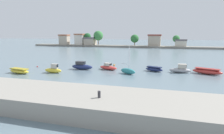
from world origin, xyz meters
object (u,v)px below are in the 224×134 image
object	(u,v)px
moored_boat_4	(128,71)
moored_boat_1	(53,70)
moored_boat_5	(154,69)
mooring_buoy_1	(86,66)
moored_boat_3	(108,67)
moored_boat_7	(207,71)
mooring_buoy_3	(114,65)
moored_boat_6	(180,69)
moored_boat_0	(19,71)
mooring_bollard	(99,94)
moored_boat_2	(82,66)
mooring_buoy_0	(37,66)

from	to	relation	value
moored_boat_4	moored_boat_1	bearing A→B (deg)	-138.65
moored_boat_5	mooring_buoy_1	xyz separation A→B (m)	(-15.01, 1.58, -0.30)
moored_boat_4	mooring_buoy_1	bearing A→B (deg)	-177.61
moored_boat_1	moored_boat_3	size ratio (longest dim) A/B	0.80
moored_boat_7	mooring_buoy_3	distance (m)	18.96
moored_boat_6	mooring_buoy_1	size ratio (longest dim) A/B	14.23
moored_boat_3	moored_boat_4	world-z (taller)	moored_boat_4
moored_boat_0	moored_boat_4	size ratio (longest dim) A/B	0.94
moored_boat_0	moored_boat_4	xyz separation A→B (m)	(19.42, 5.04, 0.11)
mooring_buoy_3	mooring_bollard	bearing A→B (deg)	-77.48
moored_boat_2	mooring_buoy_0	xyz separation A→B (m)	(-10.51, -0.22, -0.50)
moored_boat_0	moored_boat_7	size ratio (longest dim) A/B	0.91
moored_boat_1	moored_boat_7	distance (m)	28.26
moored_boat_6	mooring_buoy_1	xyz separation A→B (m)	(-19.85, 1.50, -0.47)
moored_boat_6	moored_boat_7	size ratio (longest dim) A/B	0.74
moored_boat_4	mooring_buoy_3	distance (m)	8.96
mooring_buoy_1	mooring_buoy_0	bearing A→B (deg)	-159.15
moored_boat_3	moored_boat_6	xyz separation A→B (m)	(13.95, 0.84, 0.13)
mooring_bollard	moored_boat_3	bearing A→B (deg)	105.02
mooring_buoy_1	mooring_bollard	bearing A→B (deg)	-63.93
moored_boat_4	moored_boat_7	distance (m)	14.37
moored_boat_1	mooring_buoy_0	size ratio (longest dim) A/B	12.81
moored_boat_0	mooring_buoy_1	bearing A→B (deg)	59.85
mooring_bollard	mooring_buoy_1	bearing A→B (deg)	116.07
moored_boat_6	mooring_buoy_0	size ratio (longest dim) A/B	14.42
moored_boat_0	moored_boat_6	bearing A→B (deg)	27.44
moored_boat_4	moored_boat_6	bearing A→B (deg)	51.82
mooring_buoy_1	mooring_buoy_3	world-z (taller)	mooring_buoy_3
moored_boat_0	moored_boat_6	distance (m)	30.03
moored_boat_2	moored_boat_1	bearing A→B (deg)	-123.22
moored_boat_7	mooring_buoy_3	world-z (taller)	moored_boat_7
moored_boat_0	moored_boat_1	distance (m)	6.20
moored_boat_2	moored_boat_5	distance (m)	14.53
moored_boat_6	moored_boat_4	bearing A→B (deg)	-159.72
moored_boat_0	mooring_buoy_0	bearing A→B (deg)	109.32
moored_boat_2	mooring_buoy_3	distance (m)	7.84
moored_boat_2	moored_boat_3	bearing A→B (deg)	17.16
moored_boat_0	moored_boat_1	size ratio (longest dim) A/B	1.37
moored_boat_0	moored_boat_7	xyz separation A→B (m)	(33.28, 8.84, 0.06)
moored_boat_1	moored_boat_5	size ratio (longest dim) A/B	0.95
moored_boat_2	mooring_buoy_3	size ratio (longest dim) A/B	11.63
mooring_bollard	moored_boat_1	world-z (taller)	mooring_bollard
moored_boat_5	moored_boat_4	bearing A→B (deg)	-119.19
moored_boat_2	moored_boat_7	xyz separation A→B (m)	(23.83, 1.99, -0.14)
moored_boat_4	moored_boat_7	size ratio (longest dim) A/B	0.97
moored_boat_0	moored_boat_3	bearing A→B (deg)	38.88
moored_boat_3	moored_boat_6	distance (m)	13.98
moored_boat_0	moored_boat_2	world-z (taller)	moored_boat_2
mooring_bollard	mooring_buoy_1	world-z (taller)	mooring_bollard
moored_boat_3	mooring_buoy_1	world-z (taller)	moored_boat_3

